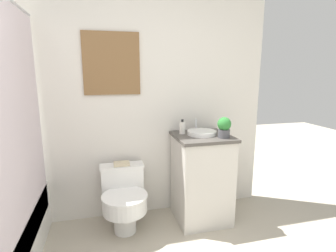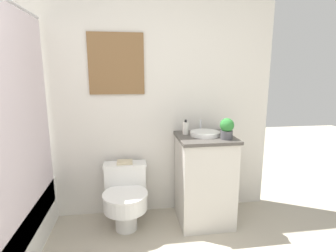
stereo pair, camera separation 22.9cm
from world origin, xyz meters
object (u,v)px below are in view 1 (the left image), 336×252
(soap_bottle, at_px, (182,128))
(book_on_tank, at_px, (122,164))
(potted_plant, at_px, (224,127))
(sink, at_px, (202,133))
(toilet, at_px, (124,197))

(soap_bottle, xyz_separation_m, book_on_tank, (-0.61, 0.05, -0.34))
(soap_bottle, xyz_separation_m, potted_plant, (0.33, -0.24, 0.04))
(sink, xyz_separation_m, book_on_tank, (-0.78, 0.13, -0.30))
(toilet, height_order, sink, sink)
(toilet, bearing_deg, soap_bottle, 9.28)
(toilet, bearing_deg, book_on_tank, 90.00)
(book_on_tank, bearing_deg, toilet, -90.00)
(toilet, relative_size, potted_plant, 3.08)
(soap_bottle, bearing_deg, sink, -24.61)
(sink, bearing_deg, potted_plant, -45.60)
(sink, height_order, potted_plant, potted_plant)
(toilet, xyz_separation_m, soap_bottle, (0.61, 0.10, 0.62))
(toilet, distance_m, soap_bottle, 0.88)
(sink, height_order, soap_bottle, soap_bottle)
(toilet, height_order, potted_plant, potted_plant)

